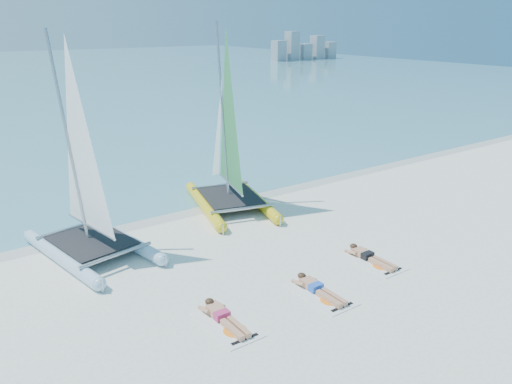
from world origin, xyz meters
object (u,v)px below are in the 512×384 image
sunbather_a (223,316)px  towel_c (373,262)px  catamaran_blue (84,190)px  catamaran_yellow (225,148)px  sunbather_b (317,288)px  sunbather_c (368,256)px  towel_a (227,324)px  towel_b (322,295)px

sunbather_a → towel_c: 5.23m
catamaran_blue → catamaran_yellow: bearing=3.3°
catamaran_blue → sunbather_b: size_ratio=3.93×
sunbather_a → sunbather_b: same height
catamaran_yellow → sunbather_c: bearing=-67.8°
towel_a → towel_b: same height
towel_a → sunbather_b: bearing=-2.0°
sunbather_a → sunbather_c: bearing=2.6°
catamaran_yellow → towel_c: catamaran_yellow is taller
towel_c → sunbather_c: 0.22m
catamaran_blue → sunbather_c: size_ratio=3.93×
towel_c → sunbather_c: size_ratio=1.07×
towel_c → catamaran_blue: bearing=140.4°
catamaran_yellow → sunbather_c: size_ratio=4.05×
sunbather_a → towel_b: bearing=-10.0°
catamaran_yellow → sunbather_a: bearing=-107.5°
catamaran_yellow → sunbather_c: (0.84, -6.65, -2.08)m
towel_b → sunbather_c: (2.51, 0.72, 0.11)m
sunbather_a → sunbather_b: 2.73m
catamaran_yellow → towel_c: size_ratio=3.78×
catamaran_blue → sunbather_b: 7.34m
catamaran_yellow → sunbather_b: size_ratio=4.05×
catamaran_yellow → towel_c: bearing=-68.0°
towel_c → sunbather_b: bearing=-172.4°
towel_b → sunbather_b: sunbather_b is taller
catamaran_blue → sunbather_a: bearing=-86.2°
catamaran_blue → catamaran_yellow: (5.76, 1.38, 0.18)m
sunbather_a → sunbather_c: size_ratio=1.00×
towel_a → sunbather_a: size_ratio=1.07×
catamaran_blue → towel_c: catamaran_blue is taller
catamaran_blue → sunbather_b: catamaran_blue is taller
catamaran_yellow → sunbather_c: catamaran_yellow is taller
towel_a → sunbather_b: sunbather_b is taller
catamaran_yellow → towel_a: 8.61m
sunbather_a → sunbather_b: bearing=-6.1°
towel_b → sunbather_a: bearing=170.0°
sunbather_a → towel_b: sunbather_a is taller
catamaran_blue → towel_a: catamaran_blue is taller
sunbather_b → catamaran_yellow: bearing=76.9°
catamaran_yellow → towel_a: size_ratio=3.78×
catamaran_yellow → towel_c: 7.24m
catamaran_blue → catamaran_yellow: catamaran_yellow is taller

